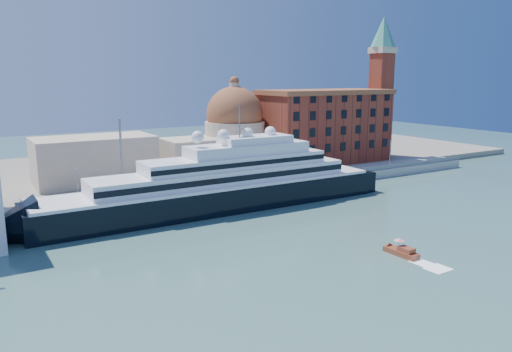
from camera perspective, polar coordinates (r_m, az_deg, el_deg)
ground at (r=94.49m, az=2.92°, el=-6.82°), size 400.00×400.00×0.00m
quay at (r=122.71m, az=-6.00°, el=-2.00°), size 180.00×10.00×2.50m
land at (r=160.08m, az=-12.29°, el=0.85°), size 260.00×72.00×2.00m
quay_fence at (r=118.34m, az=-5.09°, el=-1.56°), size 180.00×0.10×1.20m
superyacht at (r=110.33m, az=-5.76°, el=-1.69°), size 90.45×12.54×27.03m
service_barge at (r=99.54m, az=-21.60°, el=-6.27°), size 11.09×5.78×2.38m
water_taxi at (r=87.67m, az=16.34°, el=-8.26°), size 2.33×6.32×2.97m
warehouse at (r=163.36m, az=7.89°, el=5.74°), size 43.00×19.00×23.25m
campanile at (r=178.72m, az=14.13°, el=10.79°), size 8.40×8.40×47.00m
church at (r=144.87m, az=-7.81°, el=3.89°), size 66.00×18.00×25.50m
lamp_posts at (r=114.70m, az=-11.45°, el=1.28°), size 120.80×2.40×18.00m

